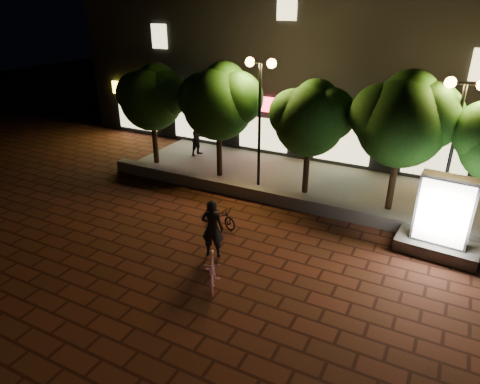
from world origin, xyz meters
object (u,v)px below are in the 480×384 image
Objects in this scene: scooter_parked at (220,215)px; pedestrian at (198,139)px; tree_right at (405,117)px; tree_far_left at (153,95)px; scooter_pink at (212,270)px; tree_mid at (312,116)px; rider at (212,228)px; street_lamp_left at (260,91)px; ad_kiosk at (441,223)px; tree_left at (220,100)px; street_lamp_right at (459,115)px.

pedestrian reaches higher than scooter_parked.
pedestrian is at bearing 169.37° from tree_right.
tree_far_left reaches higher than scooter_pink.
tree_far_left is 1.03× the size of tree_mid.
scooter_parked is at bearing 86.16° from scooter_pink.
tree_right is (3.31, 0.00, 0.35)m from tree_mid.
pedestrian is (-4.52, 5.75, 0.52)m from scooter_parked.
rider is 9.19m from pedestrian.
rider is (1.00, -5.46, -3.08)m from street_lamp_left.
pedestrian is at bearing 94.49° from scooter_pink.
street_lamp_left is (5.45, -0.26, 0.74)m from tree_far_left.
street_lamp_left is 6.35m from rider.
tree_right is 1.95× the size of ad_kiosk.
tree_far_left reaches higher than ad_kiosk.
rider is 2.01m from scooter_parked.
ad_kiosk is at bearing -10.87° from tree_far_left.
tree_mid is at bearing 57.62° from scooter_pink.
tree_left is 9.69m from ad_kiosk.
street_lamp_left is 5.18m from scooter_parked.
tree_right reaches higher than rider.
tree_right is 3.92m from ad_kiosk.
tree_far_left reaches higher than pedestrian.
street_lamp_left is at bearing -93.97° from rider.
tree_right is at bearing -33.91° from scooter_parked.
tree_left reaches higher than rider.
tree_left is 8.96m from street_lamp_right.
street_lamp_right is (8.95, -0.26, 0.45)m from tree_left.
tree_mid is 7.53m from scooter_pink.
scooter_pink is (-5.26, -6.74, -3.43)m from street_lamp_right.
pedestrian is (1.18, 1.81, -2.38)m from tree_far_left.
street_lamp_left is at bearing 180.00° from street_lamp_right.
tree_left is at bearing 172.30° from street_lamp_left.
scooter_pink reaches higher than scooter_parked.
scooter_pink is 0.93× the size of pedestrian.
ad_kiosk is (9.08, -2.42, -2.40)m from tree_left.
scooter_pink is 0.81× the size of rider.
tree_left is at bearing 180.00° from tree_mid.
scooter_parked is (0.25, -3.68, -3.64)m from street_lamp_left.
scooter_parked is 7.33m from pedestrian.
tree_mid reaches higher than rider.
ad_kiosk is (12.58, -2.42, -2.24)m from tree_far_left.
street_lamp_left is at bearing -172.69° from tree_mid.
tree_far_left is 2.80× the size of pedestrian.
tree_mid is 3.32m from tree_right.
tree_left reaches higher than scooter_parked.
tree_left is 1.88× the size of ad_kiosk.
tree_mid is at bearing -6.15° from scooter_parked.
street_lamp_left is at bearing -101.39° from pedestrian.
street_lamp_left is 3.47× the size of scooter_parked.
scooter_pink is at bearing 105.74° from rider.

